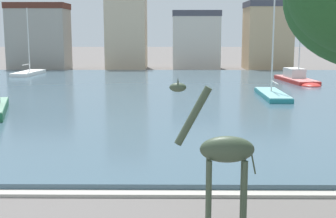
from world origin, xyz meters
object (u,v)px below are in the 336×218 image
object	(u,v)px
sailboat_teal	(271,95)
sailboat_white	(31,74)
giraffe_statue	(222,152)
sailboat_red	(298,80)

from	to	relation	value
sailboat_teal	sailboat_white	size ratio (longest dim) A/B	0.99
giraffe_statue	sailboat_white	size ratio (longest dim) A/B	0.52
giraffe_statue	sailboat_red	size ratio (longest dim) A/B	0.49
sailboat_teal	sailboat_red	world-z (taller)	sailboat_red
giraffe_statue	sailboat_white	distance (m)	46.06
sailboat_teal	sailboat_red	distance (m)	10.96
giraffe_statue	sailboat_red	world-z (taller)	sailboat_red
giraffe_statue	sailboat_teal	xyz separation A→B (m)	(6.41, 24.11, -1.76)
sailboat_teal	giraffe_statue	bearing A→B (deg)	-104.88
sailboat_teal	sailboat_white	world-z (taller)	sailboat_white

